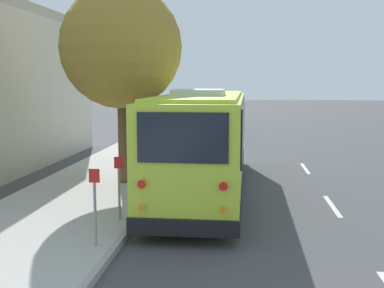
% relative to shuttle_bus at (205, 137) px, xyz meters
% --- Properties ---
extents(ground_plane, '(160.00, 160.00, 0.00)m').
position_rel_shuttle_bus_xyz_m(ground_plane, '(-0.48, -0.02, -1.76)').
color(ground_plane, '#474749').
extents(sidewalk_slab, '(80.00, 4.21, 0.15)m').
position_rel_shuttle_bus_xyz_m(sidewalk_slab, '(-0.48, 3.59, -1.69)').
color(sidewalk_slab, '#B2AFA8').
rests_on(sidewalk_slab, ground).
extents(curb_strip, '(80.00, 0.14, 0.15)m').
position_rel_shuttle_bus_xyz_m(curb_strip, '(-0.48, 1.42, -1.69)').
color(curb_strip, '#9D9A94').
rests_on(curb_strip, ground).
extents(shuttle_bus, '(11.19, 2.61, 3.30)m').
position_rel_shuttle_bus_xyz_m(shuttle_bus, '(0.00, 0.00, 0.00)').
color(shuttle_bus, '#BCDB38').
rests_on(shuttle_bus, ground).
extents(parked_sedan_gray, '(4.21, 1.79, 1.33)m').
position_rel_shuttle_bus_xyz_m(parked_sedan_gray, '(13.44, 0.21, -1.15)').
color(parked_sedan_gray, slate).
rests_on(parked_sedan_gray, ground).
extents(parked_sedan_tan, '(4.57, 1.75, 1.32)m').
position_rel_shuttle_bus_xyz_m(parked_sedan_tan, '(20.75, 0.21, -1.15)').
color(parked_sedan_tan, tan).
rests_on(parked_sedan_tan, ground).
extents(parked_sedan_white, '(4.73, 2.02, 1.30)m').
position_rel_shuttle_bus_xyz_m(parked_sedan_white, '(27.00, 0.39, -1.16)').
color(parked_sedan_white, silver).
rests_on(parked_sedan_white, ground).
extents(street_tree, '(3.98, 3.98, 7.05)m').
position_rel_shuttle_bus_xyz_m(street_tree, '(0.45, 2.78, 3.12)').
color(street_tree, brown).
rests_on(street_tree, sidewalk_slab).
extents(sign_post_near, '(0.06, 0.22, 1.61)m').
position_rel_shuttle_bus_xyz_m(sign_post_near, '(-5.95, 1.79, -0.78)').
color(sign_post_near, gray).
rests_on(sign_post_near, sidewalk_slab).
extents(sign_post_far, '(0.06, 0.22, 1.55)m').
position_rel_shuttle_bus_xyz_m(sign_post_far, '(-4.01, 1.79, -0.81)').
color(sign_post_far, gray).
rests_on(sign_post_far, sidewalk_slab).
extents(fire_hydrant, '(0.22, 0.22, 0.81)m').
position_rel_shuttle_bus_xyz_m(fire_hydrant, '(8.73, 1.89, -1.21)').
color(fire_hydrant, '#99999E').
rests_on(fire_hydrant, sidewalk_slab).
extents(lane_stripe_mid, '(2.40, 0.14, 0.01)m').
position_rel_shuttle_bus_xyz_m(lane_stripe_mid, '(-1.56, -3.74, -1.76)').
color(lane_stripe_mid, silver).
rests_on(lane_stripe_mid, ground).
extents(lane_stripe_ahead, '(2.40, 0.14, 0.01)m').
position_rel_shuttle_bus_xyz_m(lane_stripe_ahead, '(4.44, -3.74, -1.76)').
color(lane_stripe_ahead, silver).
rests_on(lane_stripe_ahead, ground).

